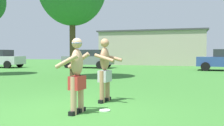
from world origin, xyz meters
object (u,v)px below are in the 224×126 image
(player_near, at_px, (105,68))
(car_gray_near_post, at_px, (88,58))
(frisbee, at_px, (105,110))
(player_in_red, at_px, (77,72))

(player_near, height_order, car_gray_near_post, player_near)
(player_near, distance_m, frisbee, 1.38)
(frisbee, bearing_deg, car_gray_near_post, 113.56)
(player_near, height_order, player_in_red, player_near)
(player_near, xyz_separation_m, player_in_red, (-0.17, -1.39, -0.00))
(frisbee, bearing_deg, player_in_red, -143.17)
(car_gray_near_post, bearing_deg, player_in_red, -68.57)
(car_gray_near_post, bearing_deg, player_near, -66.07)
(player_in_red, height_order, frisbee, player_in_red)
(player_near, distance_m, player_in_red, 1.40)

